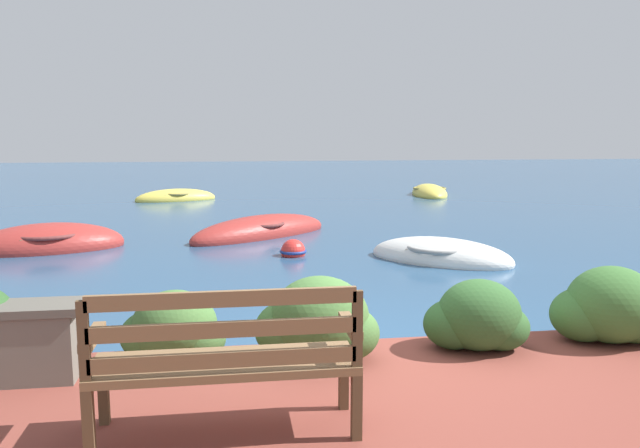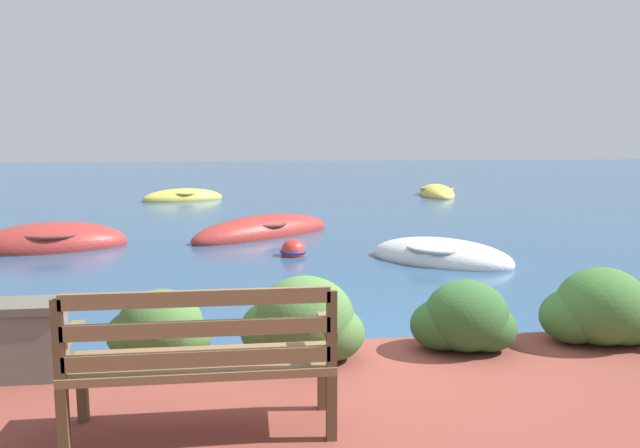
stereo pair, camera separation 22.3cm
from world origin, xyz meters
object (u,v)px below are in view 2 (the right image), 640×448
at_px(rowboat_nearest, 441,257).
at_px(rowboat_outer, 183,198).
at_px(rowboat_far, 263,233).
at_px(park_bench, 201,357).
at_px(rowboat_mid, 52,244).
at_px(mooring_buoy, 293,251).
at_px(rowboat_distant, 437,194).

height_order(rowboat_nearest, rowboat_outer, rowboat_nearest).
bearing_deg(rowboat_far, park_bench, 48.58).
bearing_deg(rowboat_nearest, rowboat_mid, 23.72).
distance_m(park_bench, rowboat_far, 8.66).
bearing_deg(rowboat_outer, mooring_buoy, 87.73).
distance_m(rowboat_nearest, mooring_buoy, 2.40).
relative_size(rowboat_nearest, rowboat_mid, 0.91).
bearing_deg(rowboat_nearest, rowboat_far, -5.87).
height_order(rowboat_outer, mooring_buoy, rowboat_outer).
relative_size(park_bench, mooring_buoy, 3.53).
xyz_separation_m(rowboat_outer, rowboat_distant, (8.06, 0.42, 0.00)).
xyz_separation_m(rowboat_outer, mooring_buoy, (2.63, -9.03, 0.02)).
distance_m(park_bench, rowboat_nearest, 6.73).
relative_size(rowboat_nearest, rowboat_outer, 0.97).
xyz_separation_m(park_bench, rowboat_far, (0.63, 8.61, -0.65)).
bearing_deg(park_bench, rowboat_distant, 70.17).
relative_size(rowboat_far, mooring_buoy, 7.11).
bearing_deg(rowboat_nearest, park_bench, 100.20).
distance_m(rowboat_outer, mooring_buoy, 9.40).
bearing_deg(mooring_buoy, rowboat_distant, 60.09).
height_order(park_bench, rowboat_far, park_bench).
bearing_deg(rowboat_outer, rowboat_nearest, 98.22).
bearing_deg(rowboat_distant, rowboat_far, -29.78).
relative_size(rowboat_nearest, rowboat_far, 0.79).
height_order(rowboat_mid, rowboat_distant, rowboat_mid).
distance_m(rowboat_far, mooring_buoy, 2.13).
xyz_separation_m(park_bench, rowboat_outer, (-1.56, 15.56, -0.65)).
xyz_separation_m(rowboat_mid, rowboat_outer, (1.53, 7.85, -0.02)).
height_order(rowboat_distant, mooring_buoy, rowboat_distant).
relative_size(rowboat_nearest, mooring_buoy, 5.63).
distance_m(park_bench, rowboat_mid, 8.33).
bearing_deg(park_bench, rowboat_mid, 114.19).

